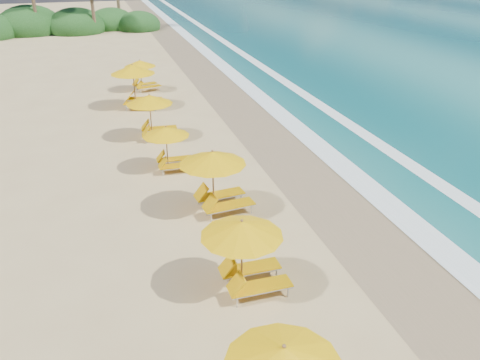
% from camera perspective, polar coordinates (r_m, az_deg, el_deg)
% --- Properties ---
extents(ground, '(160.00, 160.00, 0.00)m').
position_cam_1_polar(ground, '(18.34, 0.00, -3.38)').
color(ground, tan).
rests_on(ground, ground).
extents(wet_sand, '(4.00, 160.00, 0.01)m').
position_cam_1_polar(wet_sand, '(19.72, 11.22, -1.71)').
color(wet_sand, '#8A7152').
rests_on(wet_sand, ground).
extents(surf_foam, '(4.00, 160.00, 0.01)m').
position_cam_1_polar(surf_foam, '(21.02, 17.79, -0.64)').
color(surf_foam, white).
rests_on(surf_foam, ground).
extents(station_3, '(2.51, 2.31, 2.32)m').
position_cam_1_polar(station_3, '(13.64, 0.93, -8.20)').
color(station_3, olive).
rests_on(station_3, ground).
extents(station_4, '(2.83, 2.67, 2.45)m').
position_cam_1_polar(station_4, '(17.66, -2.59, 0.39)').
color(station_4, olive).
rests_on(station_4, ground).
extents(station_5, '(2.23, 2.06, 2.03)m').
position_cam_1_polar(station_5, '(21.33, -8.11, 4.03)').
color(station_5, olive).
rests_on(station_5, ground).
extents(station_6, '(2.63, 2.46, 2.34)m').
position_cam_1_polar(station_6, '(25.09, -9.97, 7.63)').
color(station_6, olive).
rests_on(station_6, ground).
extents(station_7, '(3.36, 3.27, 2.66)m').
position_cam_1_polar(station_7, '(30.31, -11.86, 10.94)').
color(station_7, olive).
rests_on(station_7, ground).
extents(station_8, '(2.62, 2.53, 2.13)m').
position_cam_1_polar(station_8, '(34.18, -11.22, 12.11)').
color(station_8, olive).
rests_on(station_8, ground).
extents(treeline, '(25.80, 8.80, 9.74)m').
position_cam_1_polar(treeline, '(61.64, -22.32, 16.45)').
color(treeline, '#163D14').
rests_on(treeline, ground).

